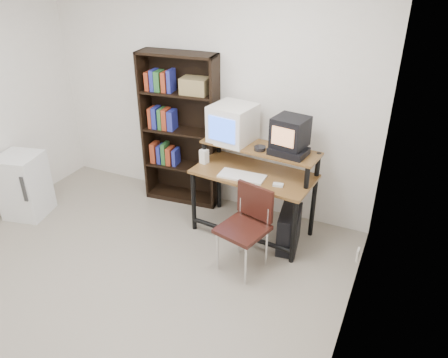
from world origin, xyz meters
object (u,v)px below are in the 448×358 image
at_px(crt_tv, 290,132).
at_px(mini_fridge, 24,185).
at_px(computer_desk, 255,175).
at_px(bookshelf, 181,128).
at_px(pc_tower, 289,229).
at_px(crt_monitor, 233,124).
at_px(school_chair, 247,220).

height_order(crt_tv, mini_fridge, crt_tv).
distance_m(computer_desk, bookshelf, 1.14).
distance_m(pc_tower, bookshelf, 1.73).
relative_size(computer_desk, mini_fridge, 1.73).
bearing_deg(crt_tv, mini_fridge, -153.11).
bearing_deg(crt_tv, bookshelf, 179.83).
relative_size(crt_monitor, mini_fridge, 0.64).
distance_m(crt_monitor, mini_fridge, 2.53).
relative_size(pc_tower, mini_fridge, 0.60).
height_order(pc_tower, bookshelf, bookshelf).
relative_size(pc_tower, school_chair, 0.54).
bearing_deg(bookshelf, mini_fridge, -148.50).
xyz_separation_m(crt_monitor, crt_tv, (0.64, -0.05, 0.03)).
xyz_separation_m(crt_tv, bookshelf, (-1.38, 0.24, -0.27)).
bearing_deg(pc_tower, crt_monitor, 152.70).
relative_size(computer_desk, crt_monitor, 2.71).
distance_m(crt_tv, mini_fridge, 3.10).
bearing_deg(crt_tv, school_chair, -94.09).
bearing_deg(school_chair, mini_fridge, -161.02).
distance_m(school_chair, mini_fridge, 2.70).
distance_m(school_chair, bookshelf, 1.58).
bearing_deg(computer_desk, pc_tower, -8.15).
distance_m(crt_monitor, school_chair, 1.08).
xyz_separation_m(crt_monitor, bookshelf, (-0.75, 0.20, -0.24)).
bearing_deg(crt_tv, pc_tower, -48.65).
bearing_deg(school_chair, crt_tv, 90.61).
height_order(crt_monitor, crt_tv, crt_monitor).
bearing_deg(mini_fridge, crt_monitor, 9.75).
xyz_separation_m(crt_monitor, mini_fridge, (-2.22, -0.92, -0.79)).
xyz_separation_m(computer_desk, crt_tv, (0.32, 0.10, 0.51)).
distance_m(pc_tower, school_chair, 0.63).
xyz_separation_m(bookshelf, mini_fridge, (-1.47, -1.12, -0.55)).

